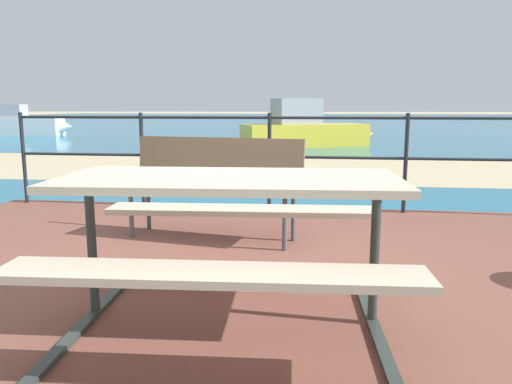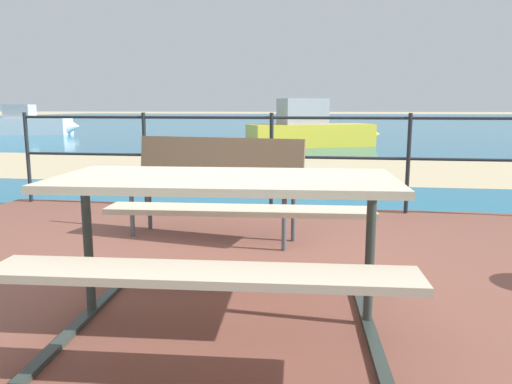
{
  "view_description": "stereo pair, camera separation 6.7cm",
  "coord_description": "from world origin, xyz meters",
  "px_view_note": "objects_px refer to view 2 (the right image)",
  "views": [
    {
      "loc": [
        0.58,
        -2.99,
        1.2
      ],
      "look_at": [
        0.03,
        1.08,
        0.49
      ],
      "focal_mm": 34.56,
      "sensor_mm": 36.0,
      "label": 1
    },
    {
      "loc": [
        0.64,
        -2.98,
        1.2
      ],
      "look_at": [
        0.03,
        1.08,
        0.49
      ],
      "focal_mm": 34.56,
      "sensor_mm": 36.0,
      "label": 2
    }
  ],
  "objects_px": {
    "boat_near": "(311,130)",
    "boat_far": "(305,114)",
    "picnic_table": "(225,210)",
    "boat_mid": "(28,124)",
    "park_bench": "(214,177)"
  },
  "relations": [
    {
      "from": "boat_far",
      "to": "boat_near",
      "type": "bearing_deg",
      "value": 165.39
    },
    {
      "from": "boat_near",
      "to": "boat_mid",
      "type": "distance_m",
      "value": 13.3
    },
    {
      "from": "boat_mid",
      "to": "boat_far",
      "type": "relative_size",
      "value": 1.1
    },
    {
      "from": "park_bench",
      "to": "boat_mid",
      "type": "height_order",
      "value": "boat_mid"
    },
    {
      "from": "picnic_table",
      "to": "boat_far",
      "type": "height_order",
      "value": "boat_far"
    },
    {
      "from": "picnic_table",
      "to": "park_bench",
      "type": "relative_size",
      "value": 1.15
    },
    {
      "from": "boat_mid",
      "to": "park_bench",
      "type": "bearing_deg",
      "value": -60.95
    },
    {
      "from": "picnic_table",
      "to": "boat_far",
      "type": "xyz_separation_m",
      "value": [
        -1.94,
        46.44,
        -0.14
      ]
    },
    {
      "from": "park_bench",
      "to": "boat_near",
      "type": "xyz_separation_m",
      "value": [
        0.43,
        10.95,
        -0.09
      ]
    },
    {
      "from": "picnic_table",
      "to": "park_bench",
      "type": "height_order",
      "value": "park_bench"
    },
    {
      "from": "boat_near",
      "to": "boat_far",
      "type": "height_order",
      "value": "boat_far"
    },
    {
      "from": "picnic_table",
      "to": "park_bench",
      "type": "distance_m",
      "value": 1.75
    },
    {
      "from": "picnic_table",
      "to": "boat_mid",
      "type": "bearing_deg",
      "value": 122.12
    },
    {
      "from": "boat_near",
      "to": "boat_mid",
      "type": "relative_size",
      "value": 1.01
    },
    {
      "from": "boat_mid",
      "to": "boat_near",
      "type": "bearing_deg",
      "value": -29.23
    }
  ]
}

